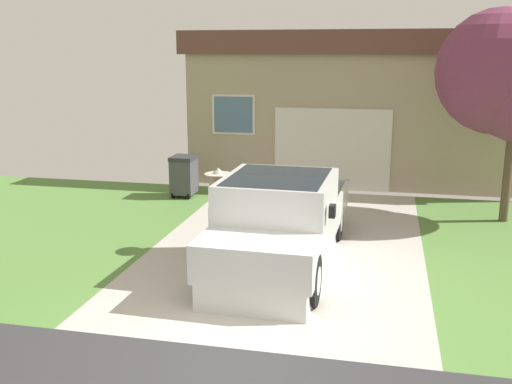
{
  "coord_description": "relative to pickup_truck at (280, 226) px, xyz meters",
  "views": [
    {
      "loc": [
        1.78,
        -6.8,
        3.78
      ],
      "look_at": [
        -0.44,
        3.27,
        1.31
      ],
      "focal_mm": 41.63,
      "sensor_mm": 36.0,
      "label": 1
    }
  ],
  "objects": [
    {
      "name": "handbag",
      "position": [
        -1.28,
        0.29,
        -0.63
      ],
      "size": [
        0.36,
        0.2,
        0.42
      ],
      "color": "#232328",
      "rests_on": "ground"
    },
    {
      "name": "pickup_truck",
      "position": [
        0.0,
        0.0,
        0.0
      ],
      "size": [
        2.03,
        5.38,
        1.68
      ],
      "rotation": [
        0.0,
        0.0,
        3.12
      ],
      "color": "silver",
      "rests_on": "ground"
    },
    {
      "name": "wheeled_trash_bin",
      "position": [
        -3.39,
        4.61,
        -0.16
      ],
      "size": [
        0.6,
        0.72,
        1.08
      ],
      "color": "#424247",
      "rests_on": "ground"
    },
    {
      "name": "person_with_hat",
      "position": [
        -1.29,
        0.6,
        0.16
      ],
      "size": [
        0.52,
        0.52,
        1.63
      ],
      "rotation": [
        0.0,
        0.0,
        -0.45
      ],
      "color": "#333842",
      "rests_on": "ground"
    },
    {
      "name": "house_with_garage",
      "position": [
        1.44,
        9.44,
        1.43
      ],
      "size": [
        10.98,
        6.6,
        4.31
      ],
      "color": "tan",
      "rests_on": "ground"
    },
    {
      "name": "front_yard_tree",
      "position": [
        4.31,
        3.98,
        2.45
      ],
      "size": [
        3.05,
        2.79,
        4.7
      ],
      "color": "brown",
      "rests_on": "ground"
    }
  ]
}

